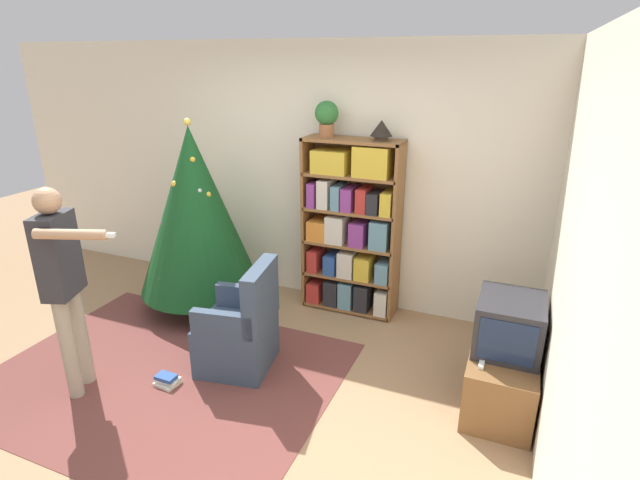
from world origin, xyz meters
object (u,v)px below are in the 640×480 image
christmas_tree (195,211)px  standing_person (63,277)px  table_lamp (381,129)px  bookshelf (351,229)px  potted_plant (327,116)px  television (509,325)px  armchair (241,332)px

christmas_tree → standing_person: (-0.06, -1.50, -0.08)m
table_lamp → bookshelf: bearing=-177.4°
standing_person → potted_plant: size_ratio=4.89×
bookshelf → table_lamp: 1.01m
potted_plant → table_lamp: bearing=0.0°
christmas_tree → standing_person: size_ratio=1.19×
television → christmas_tree: 2.99m
standing_person → potted_plant: bearing=129.7°
standing_person → table_lamp: (1.73, 2.06, 0.88)m
television → table_lamp: bearing=142.7°
bookshelf → standing_person: (-1.47, -2.05, 0.09)m
potted_plant → table_lamp: (0.53, 0.00, -0.09)m
television → table_lamp: table_lamp is taller
christmas_tree → table_lamp: christmas_tree is taller
television → potted_plant: potted_plant is taller
standing_person → table_lamp: bearing=120.0°
armchair → potted_plant: 2.08m
television → armchair: bearing=-170.1°
television → potted_plant: size_ratio=1.58×
bookshelf → television: size_ratio=3.33×
potted_plant → table_lamp: potted_plant is taller
christmas_tree → bookshelf: bearing=21.1°
armchair → table_lamp: size_ratio=4.60×
television → christmas_tree: bearing=172.0°
potted_plant → television: bearing=-28.4°
christmas_tree → armchair: bearing=-39.5°
bookshelf → christmas_tree: bearing=-158.9°
christmas_tree → potted_plant: size_ratio=5.82×
television → armchair: (-2.01, -0.35, -0.33)m
armchair → table_lamp: (0.74, 1.32, 1.51)m
television → standing_person: size_ratio=0.32×
standing_person → television: bearing=90.0°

